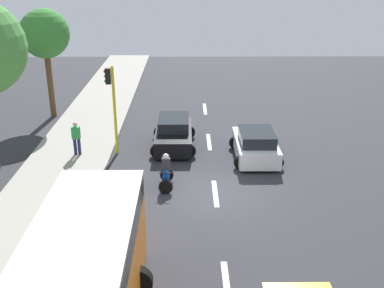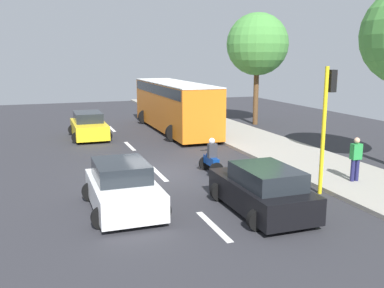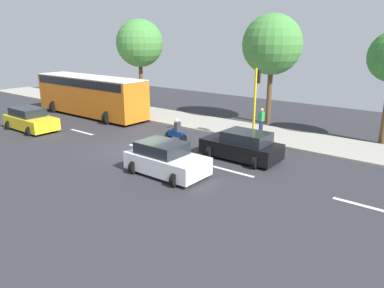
% 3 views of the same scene
% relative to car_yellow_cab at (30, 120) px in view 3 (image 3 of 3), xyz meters
% --- Properties ---
extents(ground_plane, '(40.00, 60.00, 0.10)m').
position_rel_car_yellow_cab_xyz_m(ground_plane, '(1.79, -9.27, -0.76)').
color(ground_plane, '#2D2D33').
extents(sidewalk, '(4.00, 60.00, 0.15)m').
position_rel_car_yellow_cab_xyz_m(sidewalk, '(8.79, -9.27, -0.64)').
color(sidewalk, '#9E998E').
rests_on(sidewalk, ground).
extents(lane_stripe_far_north, '(0.20, 2.40, 0.01)m').
position_rel_car_yellow_cab_xyz_m(lane_stripe_far_north, '(1.79, -21.27, -0.71)').
color(lane_stripe_far_north, white).
rests_on(lane_stripe_far_north, ground).
extents(lane_stripe_north, '(0.20, 2.40, 0.01)m').
position_rel_car_yellow_cab_xyz_m(lane_stripe_north, '(1.79, -15.27, -0.71)').
color(lane_stripe_north, white).
rests_on(lane_stripe_north, ground).
extents(lane_stripe_mid, '(0.20, 2.40, 0.01)m').
position_rel_car_yellow_cab_xyz_m(lane_stripe_mid, '(1.79, -9.27, -0.71)').
color(lane_stripe_mid, white).
rests_on(lane_stripe_mid, ground).
extents(lane_stripe_south, '(0.20, 2.40, 0.01)m').
position_rel_car_yellow_cab_xyz_m(lane_stripe_south, '(1.79, -3.27, -0.71)').
color(lane_stripe_south, white).
rests_on(lane_stripe_south, ground).
extents(lane_stripe_far_south, '(0.20, 2.40, 0.01)m').
position_rel_car_yellow_cab_xyz_m(lane_stripe_far_south, '(1.79, 2.73, -0.71)').
color(lane_stripe_far_south, white).
rests_on(lane_stripe_far_south, ground).
extents(car_yellow_cab, '(2.28, 4.22, 1.52)m').
position_rel_car_yellow_cab_xyz_m(car_yellow_cab, '(0.00, 0.00, 0.00)').
color(car_yellow_cab, yellow).
rests_on(car_yellow_cab, ground).
extents(car_white, '(2.36, 3.87, 1.52)m').
position_rel_car_yellow_cab_xyz_m(car_white, '(-0.40, -12.99, -0.00)').
color(car_white, white).
rests_on(car_white, ground).
extents(car_black, '(2.29, 4.13, 1.52)m').
position_rel_car_yellow_cab_xyz_m(car_black, '(3.68, -14.68, -0.00)').
color(car_black, black).
rests_on(car_black, ground).
extents(city_bus, '(3.20, 11.00, 3.16)m').
position_rel_car_yellow_cab_xyz_m(city_bus, '(5.57, 0.69, 1.13)').
color(city_bus, orange).
rests_on(city_bus, ground).
extents(motorcycle, '(0.60, 1.30, 1.53)m').
position_rel_car_yellow_cab_xyz_m(motorcycle, '(3.88, -9.93, -0.07)').
color(motorcycle, black).
rests_on(motorcycle, ground).
extents(pedestrian_near_signal, '(0.40, 0.24, 1.69)m').
position_rel_car_yellow_cab_xyz_m(pedestrian_near_signal, '(8.43, -13.26, 0.35)').
color(pedestrian_near_signal, '#1E1E4C').
rests_on(pedestrian_near_signal, sidewalk).
extents(traffic_light_corner, '(0.49, 0.24, 4.50)m').
position_rel_car_yellow_cab_xyz_m(traffic_light_corner, '(6.64, -13.74, 2.22)').
color(traffic_light_corner, yellow).
rests_on(traffic_light_corner, ground).
extents(street_tree_center, '(4.23, 4.23, 7.80)m').
position_rel_car_yellow_cab_xyz_m(street_tree_center, '(11.99, -11.94, 4.95)').
color(street_tree_center, brown).
rests_on(street_tree_center, ground).
extents(street_tree_south, '(4.30, 4.30, 7.79)m').
position_rel_car_yellow_cab_xyz_m(street_tree_south, '(11.86, 1.31, 4.90)').
color(street_tree_south, brown).
rests_on(street_tree_south, ground).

